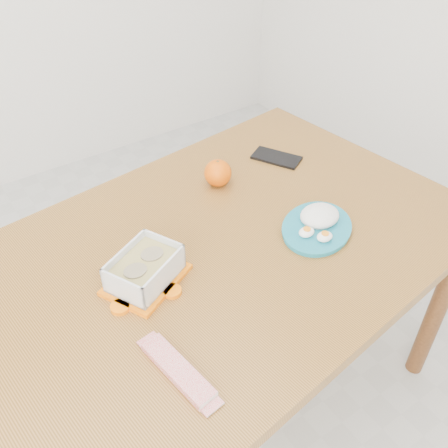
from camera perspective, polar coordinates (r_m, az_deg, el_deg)
ground at (r=1.91m, az=-6.70°, el=-20.35°), size 3.50×3.50×0.00m
dining_table at (r=1.40m, az=0.00°, el=-4.54°), size 1.47×1.07×0.75m
food_container at (r=1.22m, az=-9.03°, el=-5.17°), size 0.24×0.22×0.08m
orange_fruit at (r=1.53m, az=-0.71°, el=5.85°), size 0.08×0.08×0.08m
rice_plate at (r=1.40m, az=10.69°, el=0.18°), size 0.31×0.31×0.06m
candy_bar at (r=1.07m, az=-5.28°, el=-16.27°), size 0.07×0.20×0.02m
smartphone at (r=1.69m, az=6.01°, el=7.55°), size 0.14×0.18×0.01m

